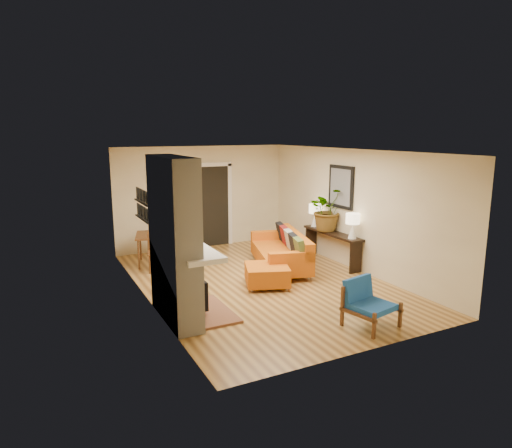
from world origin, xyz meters
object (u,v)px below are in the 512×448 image
object	(u,v)px
ottoman	(267,274)
blue_chair	(366,300)
console_table	(332,238)
lamp_far	(315,212)
houseplant	(328,209)
dining_table	(154,240)
sofa	(284,251)
lamp_near	(353,223)

from	to	relation	value
ottoman	blue_chair	distance (m)	2.35
ottoman	console_table	distance (m)	2.22
lamp_far	houseplant	bearing A→B (deg)	-91.12
ottoman	blue_chair	world-z (taller)	blue_chair
console_table	lamp_far	size ratio (longest dim) A/B	3.43
console_table	houseplant	world-z (taller)	houseplant
dining_table	sofa	bearing A→B (deg)	-32.76
lamp_near	houseplant	xyz separation A→B (m)	(-0.01, 0.90, 0.16)
sofa	houseplant	xyz separation A→B (m)	(1.15, 0.01, 0.84)
blue_chair	dining_table	xyz separation A→B (m)	(-2.09, 4.79, 0.16)
sofa	console_table	xyz separation A→B (m)	(1.16, -0.18, 0.20)
ottoman	houseplant	size ratio (longest dim) A/B	1.06
ottoman	console_table	bearing A→B (deg)	19.37
dining_table	houseplant	distance (m)	4.01
blue_chair	console_table	size ratio (longest dim) A/B	0.45
ottoman	dining_table	bearing A→B (deg)	122.06
console_table	houseplant	size ratio (longest dim) A/B	1.87
ottoman	houseplant	xyz separation A→B (m)	(2.06, 0.92, 0.98)
lamp_far	blue_chair	bearing A→B (deg)	-112.52
ottoman	lamp_near	bearing A→B (deg)	0.76
sofa	dining_table	world-z (taller)	sofa
dining_table	houseplant	bearing A→B (deg)	-23.51
dining_table	lamp_far	bearing A→B (deg)	-16.32
console_table	lamp_far	distance (m)	0.86
ottoman	dining_table	distance (m)	2.97
sofa	console_table	world-z (taller)	sofa
lamp_near	sofa	bearing A→B (deg)	142.79
houseplant	console_table	bearing A→B (deg)	-87.11
blue_chair	lamp_near	world-z (taller)	lamp_near
lamp_far	ottoman	bearing A→B (deg)	-145.20
sofa	ottoman	distance (m)	1.29
dining_table	lamp_near	distance (m)	4.42
sofa	lamp_near	bearing A→B (deg)	-37.21
dining_table	lamp_near	size ratio (longest dim) A/B	2.98
sofa	lamp_far	size ratio (longest dim) A/B	4.34
dining_table	lamp_far	world-z (taller)	lamp_far
blue_chair	dining_table	bearing A→B (deg)	113.57
dining_table	lamp_far	size ratio (longest dim) A/B	2.98
blue_chair	lamp_far	distance (m)	4.08
sofa	lamp_far	distance (m)	1.45
blue_chair	lamp_near	xyz separation A→B (m)	(1.54, 2.31, 0.67)
sofa	lamp_far	world-z (taller)	lamp_far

